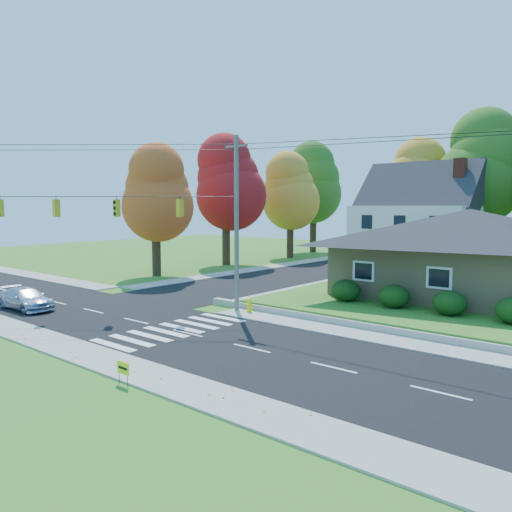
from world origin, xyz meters
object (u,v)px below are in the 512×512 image
Objects in this scene: ranch_house at (469,252)px; fire_hydrant at (249,306)px; silver_sedan at (26,299)px; white_car at (370,254)px.

ranch_house is 14.02m from fire_hydrant.
fire_hydrant is at bearing -55.00° from silver_sedan.
silver_sedan is at bearing -144.41° from fire_hydrant.
silver_sedan is 13.18m from fire_hydrant.
white_car reaches higher than silver_sedan.
ranch_house is at bearing 50.35° from fire_hydrant.
silver_sedan is (-19.48, -18.24, -2.62)m from ranch_house.
fire_hydrant is at bearing -77.37° from white_car.
white_car is 29.77m from fire_hydrant.
ranch_house reaches higher than fire_hydrant.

